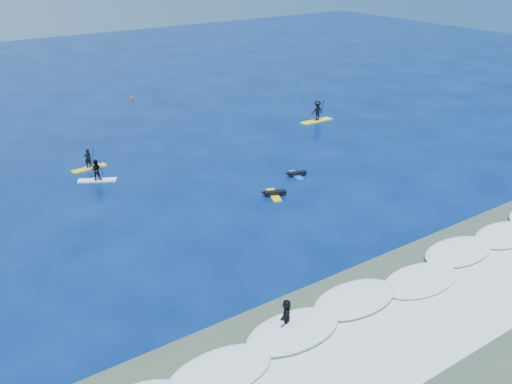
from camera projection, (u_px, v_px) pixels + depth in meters
ground at (280, 213)px, 36.68m from camera, size 160.00×160.00×0.00m
shallow_water at (465, 323)px, 26.22m from camera, size 90.00×13.00×0.01m
breaking_wave at (398, 283)px, 29.21m from camera, size 40.00×6.00×0.30m
whitewater at (447, 312)px, 26.97m from camera, size 34.00×5.00×0.02m
sup_paddler_left at (88, 162)px, 43.43m from camera, size 2.70×0.88×1.86m
sup_paddler_center at (96, 172)px, 41.23m from camera, size 2.72×1.94×1.92m
sup_paddler_right at (317, 112)px, 54.58m from camera, size 3.38×0.88×2.37m
prone_paddler_near at (274, 194)px, 39.07m from camera, size 1.66×2.20×0.45m
prone_paddler_far at (296, 174)px, 42.31m from camera, size 1.56×2.05×0.41m
wave_surfer at (286, 315)px, 25.38m from camera, size 1.85×1.83×1.48m
marker_buoy at (132, 99)px, 61.34m from camera, size 0.31×0.31×0.74m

